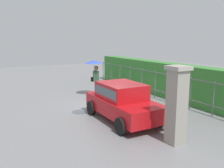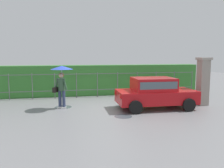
{
  "view_description": "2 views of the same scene",
  "coord_description": "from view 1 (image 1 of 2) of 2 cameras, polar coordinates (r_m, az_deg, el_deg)",
  "views": [
    {
      "loc": [
        10.03,
        -5.45,
        3.18
      ],
      "look_at": [
        0.08,
        0.09,
        1.06
      ],
      "focal_mm": 38.46,
      "sensor_mm": 36.0,
      "label": 1
    },
    {
      "loc": [
        -1.88,
        -10.57,
        2.53
      ],
      "look_at": [
        0.22,
        0.07,
        1.14
      ],
      "focal_mm": 36.16,
      "sensor_mm": 36.0,
      "label": 2
    }
  ],
  "objects": [
    {
      "name": "puddle_far",
      "position": [
        13.92,
        -2.91,
        -2.68
      ],
      "size": [
        0.83,
        0.83,
        0.0
      ],
      "primitive_type": "cylinder",
      "color": "#4C545B",
      "rests_on": "ground"
    },
    {
      "name": "car",
      "position": [
        9.54,
        2.51,
        -3.89
      ],
      "size": [
        3.76,
        1.9,
        1.48
      ],
      "rotation": [
        0.0,
        0.0,
        -0.01
      ],
      "color": "#B71116",
      "rests_on": "ground"
    },
    {
      "name": "pedestrian",
      "position": [
        13.57,
        -4.12,
        3.41
      ],
      "size": [
        1.04,
        1.04,
        2.04
      ],
      "rotation": [
        0.0,
        0.0,
        -1.98
      ],
      "color": "#2D3856",
      "rests_on": "ground"
    },
    {
      "name": "gate_pillar",
      "position": [
        7.54,
        15.11,
        -4.74
      ],
      "size": [
        0.6,
        0.6,
        2.42
      ],
      "color": "gray",
      "rests_on": "ground"
    },
    {
      "name": "puddle_near",
      "position": [
        10.86,
        -7.62,
        -6.58
      ],
      "size": [
        0.74,
        0.74,
        0.0
      ],
      "primitive_type": "cylinder",
      "color": "#4C545B",
      "rests_on": "ground"
    },
    {
      "name": "ground_plane",
      "position": [
        11.85,
        -0.56,
        -5.03
      ],
      "size": [
        40.0,
        40.0,
        0.0
      ],
      "primitive_type": "plane",
      "color": "slate"
    },
    {
      "name": "hedge_row",
      "position": [
        13.87,
        12.87,
        1.01
      ],
      "size": [
        13.58,
        0.9,
        1.9
      ],
      "primitive_type": "cube",
      "color": "#387F33",
      "rests_on": "ground"
    },
    {
      "name": "fence_section",
      "position": [
        13.36,
        10.21,
        0.22
      ],
      "size": [
        12.63,
        0.05,
        1.5
      ],
      "color": "#59605B",
      "rests_on": "ground"
    }
  ]
}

